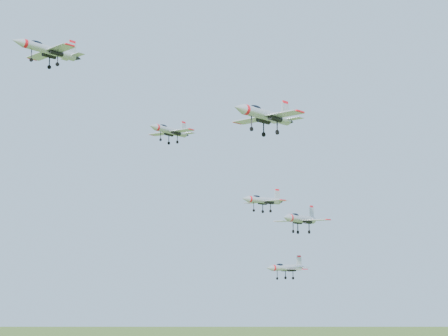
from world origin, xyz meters
TOP-DOWN VIEW (x-y plane):
  - jet_lead at (-25.55, 15.03)m, footprint 13.97×11.75m
  - jet_left_high at (-9.36, 0.56)m, footprint 10.19×8.70m
  - jet_right_high at (-6.01, -19.98)m, footprint 13.99×11.74m
  - jet_left_low at (18.84, 9.27)m, footprint 12.22×10.14m
  - jet_right_low at (9.54, -11.07)m, footprint 11.61×9.92m
  - jet_trail at (19.07, 2.96)m, footprint 10.97×9.08m

SIDE VIEW (x-z plane):
  - jet_trail at x=19.07m, z-range 110.64..113.57m
  - jet_right_low at x=9.54m, z-range 118.99..122.17m
  - jet_left_low at x=18.84m, z-range 124.03..127.29m
  - jet_right_high at x=-6.01m, z-range 132.94..136.69m
  - jet_left_high at x=-9.36m, z-range 133.93..136.72m
  - jet_lead at x=-25.55m, z-range 148.17..151.92m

